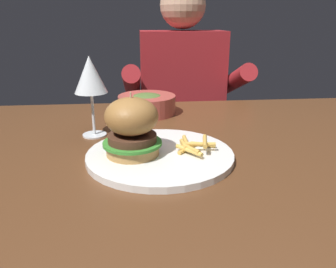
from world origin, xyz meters
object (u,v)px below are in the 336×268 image
object	(u,v)px
burger_sandwich	(132,127)
wine_glass	(90,76)
main_plate	(160,155)
diner_person	(181,125)
soup_bowl	(147,104)

from	to	relation	value
burger_sandwich	wine_glass	distance (m)	0.21
main_plate	diner_person	size ratio (longest dim) A/B	0.27
wine_glass	soup_bowl	world-z (taller)	wine_glass
main_plate	wine_glass	distance (m)	0.27
diner_person	soup_bowl	bearing A→B (deg)	-111.94
soup_bowl	diner_person	distance (m)	0.50
soup_bowl	diner_person	bearing A→B (deg)	68.06
soup_bowl	diner_person	world-z (taller)	diner_person
main_plate	soup_bowl	size ratio (longest dim) A/B	1.74
soup_bowl	main_plate	bearing A→B (deg)	-87.81
soup_bowl	wine_glass	bearing A→B (deg)	-125.66
main_plate	burger_sandwich	size ratio (longest dim) A/B	2.37
main_plate	burger_sandwich	xyz separation A→B (m)	(-0.06, -0.00, 0.07)
main_plate	wine_glass	bearing A→B (deg)	133.74
burger_sandwich	wine_glass	bearing A→B (deg)	120.43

